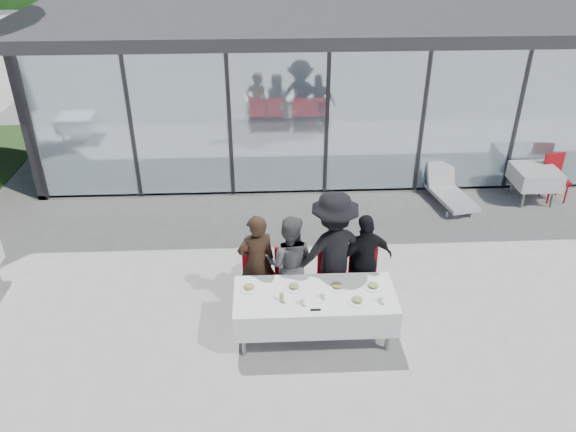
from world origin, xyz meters
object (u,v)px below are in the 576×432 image
object	(u,v)px
spare_chair_a	(554,174)
diner_b	(289,263)
spare_table_right	(535,177)
lounger	(448,190)
diner_c	(333,251)
diner_d	(365,261)
juice_bottle	(282,297)
diner_chair_a	(257,276)
plate_d	(373,286)
diner_chair_c	(332,274)
spare_chair_b	(496,162)
plate_c	(337,286)
plate_extra	(357,300)
plate_b	(294,286)
diner_chair_d	(363,273)
diner_chair_b	(289,275)
folded_eyeglasses	(316,310)
plate_a	(249,287)
dining_table	(315,306)
diner_a	(257,262)

from	to	relation	value
spare_chair_a	diner_b	bearing A→B (deg)	-149.80
spare_table_right	lounger	size ratio (longest dim) A/B	0.60
diner_c	lounger	world-z (taller)	diner_c
diner_d	juice_bottle	world-z (taller)	diner_d
diner_chair_a	plate_d	xyz separation A→B (m)	(1.64, -0.63, 0.24)
diner_chair_c	spare_chair_b	world-z (taller)	same
plate_c	juice_bottle	size ratio (longest dim) A/B	1.94
diner_c	juice_bottle	bearing A→B (deg)	32.29
diner_c	diner_chair_c	size ratio (longest dim) A/B	1.98
plate_extra	plate_b	bearing A→B (deg)	157.29
diner_b	spare_table_right	xyz separation A→B (m)	(5.21, 3.19, -0.23)
diner_chair_c	diner_chair_d	world-z (taller)	same
diner_b	plate_extra	bearing A→B (deg)	142.31
diner_d	spare_table_right	distance (m)	5.18
diner_chair_b	diner_d	distance (m)	1.16
plate_b	spare_chair_b	size ratio (longest dim) A/B	0.27
diner_chair_a	diner_d	bearing A→B (deg)	-0.27
diner_chair_b	lounger	distance (m)	4.75
plate_b	spare_table_right	distance (m)	6.41
diner_chair_b	diner_d	world-z (taller)	diner_d
plate_b	spare_chair_a	world-z (taller)	spare_chair_a
plate_c	spare_table_right	xyz separation A→B (m)	(4.56, 3.79, -0.22)
diner_c	plate_b	world-z (taller)	diner_c
plate_c	folded_eyeglasses	xyz separation A→B (m)	(-0.35, -0.49, -0.02)
folded_eyeglasses	spare_chair_a	xyz separation A→B (m)	(5.38, 4.39, -0.22)
diner_chair_d	spare_chair_a	distance (m)	5.61
diner_c	plate_a	bearing A→B (deg)	9.61
juice_bottle	diner_c	bearing A→B (deg)	47.26
plate_b	lounger	xyz separation A→B (m)	(3.43, 3.83, -0.52)
dining_table	diner_chair_b	distance (m)	0.82
diner_d	folded_eyeglasses	bearing A→B (deg)	34.98
diner_chair_d	plate_d	bearing A→B (deg)	-88.63
diner_b	folded_eyeglasses	world-z (taller)	diner_b
plate_d	dining_table	bearing A→B (deg)	-172.03
diner_c	folded_eyeglasses	distance (m)	1.16
diner_b	dining_table	bearing A→B (deg)	122.44
plate_c	folded_eyeglasses	size ratio (longest dim) A/B	1.89
diner_chair_a	diner_chair_d	world-z (taller)	same
spare_chair_a	plate_b	bearing A→B (deg)	-145.41
diner_d	plate_a	distance (m)	1.83
plate_c	spare_chair_a	distance (m)	6.37
dining_table	diner_chair_d	world-z (taller)	diner_chair_d
lounger	plate_a	bearing A→B (deg)	-136.81
diner_d	spare_table_right	world-z (taller)	diner_d
spare_table_right	spare_chair_b	world-z (taller)	spare_chair_b
plate_b	plate_d	world-z (taller)	same
spare_chair_a	spare_chair_b	world-z (taller)	same
diner_chair_c	lounger	size ratio (longest dim) A/B	0.69
diner_a	diner_c	bearing A→B (deg)	163.58
diner_d	lounger	world-z (taller)	diner_d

